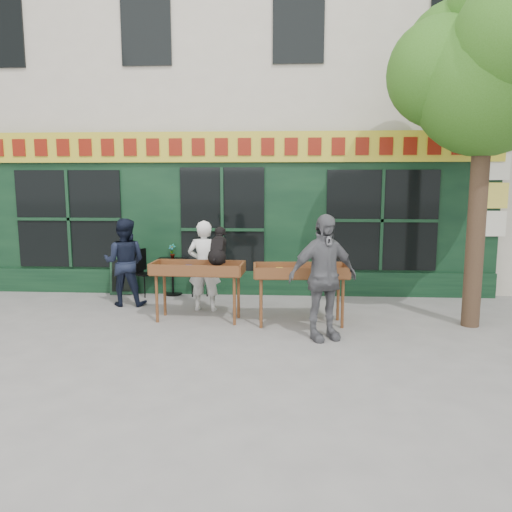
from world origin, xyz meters
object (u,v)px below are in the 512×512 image
object	(u,v)px
woman	(204,266)
man_right	(323,277)
book_cart_right	(301,275)
dog	(218,245)
man_left	(125,262)
book_cart_center	(198,272)
bistro_table	(173,269)

from	to	relation	value
woman	man_right	xyz separation A→B (m)	(2.01, -1.53, 0.11)
book_cart_right	dog	bearing A→B (deg)	172.96
book_cart_right	man_left	world-z (taller)	man_left
book_cart_center	man_left	distance (m)	1.82
book_cart_right	bistro_table	bearing A→B (deg)	138.92
book_cart_right	book_cart_center	bearing A→B (deg)	172.00
man_left	book_cart_center	bearing A→B (deg)	147.08
man_right	man_left	bearing A→B (deg)	129.29
man_right	bistro_table	bearing A→B (deg)	112.94
man_right	bistro_table	size ratio (longest dim) A/B	2.45
woman	man_left	bearing A→B (deg)	-7.63
dog	bistro_table	distance (m)	2.36
man_right	dog	bearing A→B (deg)	129.84
book_cart_center	man_left	size ratio (longest dim) A/B	0.93
dog	man_right	bearing A→B (deg)	-23.41
dog	book_cart_right	size ratio (longest dim) A/B	0.39
book_cart_right	man_right	xyz separation A→B (m)	(0.30, -0.75, 0.11)
woman	dog	bearing A→B (deg)	119.71
book_cart_center	woman	size ratio (longest dim) A/B	0.94
book_cart_center	bistro_table	bearing A→B (deg)	118.16
woman	book_cart_right	bearing A→B (deg)	158.63
bistro_table	woman	bearing A→B (deg)	-54.20
man_left	book_cart_right	bearing A→B (deg)	160.12
bistro_table	book_cart_center	bearing A→B (deg)	-64.99
man_right	book_cart_center	bearing A→B (deg)	132.75
woman	book_cart_right	xyz separation A→B (m)	(1.71, -0.78, 0.00)
man_right	man_left	world-z (taller)	man_right
dog	woman	size ratio (longest dim) A/B	0.37
man_right	man_left	xyz separation A→B (m)	(-3.57, 1.83, -0.11)
bistro_table	dog	bearing A→B (deg)	-57.41
man_right	bistro_table	xyz separation A→B (m)	(-2.87, 2.72, -0.39)
woman	man_right	size ratio (longest dim) A/B	0.88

